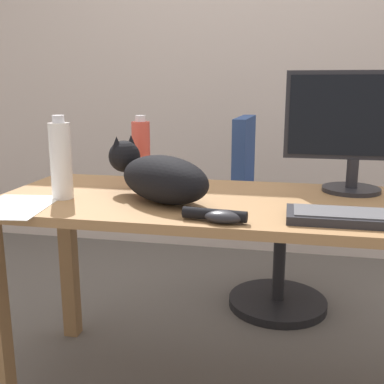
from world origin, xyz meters
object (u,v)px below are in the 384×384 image
at_px(cat, 159,176).
at_px(computer_mouse, 224,217).
at_px(office_chair, 270,227).
at_px(water_bottle, 61,160).
at_px(monitor, 356,127).
at_px(spray_bottle, 141,150).
at_px(keyboard, 369,218).

distance_m(cat, computer_mouse, 0.32).
bearing_deg(computer_mouse, office_chair, 84.45).
bearing_deg(office_chair, water_bottle, -129.25).
bearing_deg(water_bottle, monitor, 17.39).
height_order(monitor, water_bottle, monitor).
bearing_deg(computer_mouse, spray_bottle, 127.57).
distance_m(monitor, keyboard, 0.44).
xyz_separation_m(cat, water_bottle, (-0.32, -0.03, 0.05)).
height_order(water_bottle, spray_bottle, water_bottle).
bearing_deg(cat, keyboard, -10.70).
bearing_deg(monitor, keyboard, -90.11).
distance_m(cat, water_bottle, 0.33).
distance_m(keyboard, computer_mouse, 0.39).
relative_size(monitor, water_bottle, 1.76).
xyz_separation_m(monitor, spray_bottle, (-0.79, 0.05, -0.11)).
height_order(office_chair, spray_bottle, spray_bottle).
bearing_deg(cat, computer_mouse, -40.11).
distance_m(monitor, spray_bottle, 0.80).
height_order(monitor, spray_bottle, monitor).
bearing_deg(water_bottle, office_chair, 50.75).
xyz_separation_m(keyboard, spray_bottle, (-0.79, 0.44, 0.10)).
height_order(cat, water_bottle, water_bottle).
distance_m(cat, spray_bottle, 0.36).
relative_size(monitor, cat, 0.94).
xyz_separation_m(keyboard, computer_mouse, (-0.38, -0.08, 0.00)).
bearing_deg(spray_bottle, office_chair, 42.53).
height_order(office_chair, cat, office_chair).
bearing_deg(monitor, spray_bottle, 176.21).
bearing_deg(water_bottle, cat, 4.95).
bearing_deg(computer_mouse, cat, 139.89).
bearing_deg(office_chair, computer_mouse, -95.55).
relative_size(water_bottle, spray_bottle, 1.08).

